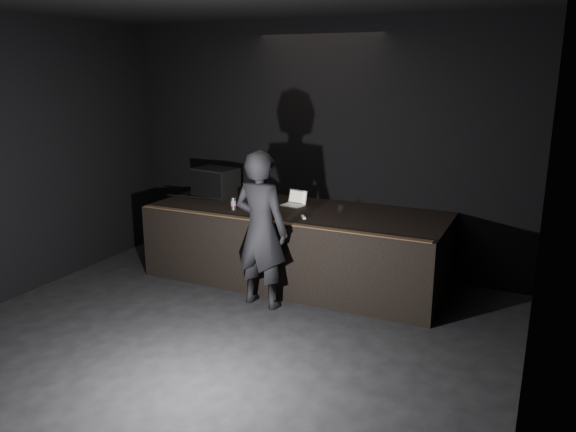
{
  "coord_description": "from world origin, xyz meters",
  "views": [
    {
      "loc": [
        3.02,
        -3.93,
        2.84
      ],
      "look_at": [
        0.08,
        2.3,
        1.02
      ],
      "focal_mm": 35.0,
      "sensor_mm": 36.0,
      "label": 1
    }
  ],
  "objects_px": {
    "beer_can": "(233,204)",
    "person": "(261,230)",
    "laptop": "(295,201)",
    "stage_riser": "(296,245)",
    "stage_monitor": "(215,182)"
  },
  "relations": [
    {
      "from": "stage_monitor",
      "to": "beer_can",
      "type": "xyz_separation_m",
      "value": [
        0.69,
        -0.64,
        -0.12
      ]
    },
    {
      "from": "laptop",
      "to": "beer_can",
      "type": "height_order",
      "value": "laptop"
    },
    {
      "from": "laptop",
      "to": "person",
      "type": "relative_size",
      "value": 0.17
    },
    {
      "from": "stage_monitor",
      "to": "person",
      "type": "xyz_separation_m",
      "value": [
        1.41,
        -1.23,
        -0.24
      ]
    },
    {
      "from": "stage_monitor",
      "to": "laptop",
      "type": "height_order",
      "value": "stage_monitor"
    },
    {
      "from": "stage_riser",
      "to": "person",
      "type": "height_order",
      "value": "person"
    },
    {
      "from": "stage_riser",
      "to": "beer_can",
      "type": "height_order",
      "value": "beer_can"
    },
    {
      "from": "stage_monitor",
      "to": "laptop",
      "type": "xyz_separation_m",
      "value": [
        1.33,
        -0.06,
        -0.15
      ]
    },
    {
      "from": "stage_riser",
      "to": "person",
      "type": "xyz_separation_m",
      "value": [
        -0.04,
        -0.95,
        0.46
      ]
    },
    {
      "from": "beer_can",
      "to": "person",
      "type": "xyz_separation_m",
      "value": [
        0.73,
        -0.59,
        -0.12
      ]
    },
    {
      "from": "stage_riser",
      "to": "beer_can",
      "type": "xyz_separation_m",
      "value": [
        -0.77,
        -0.36,
        0.58
      ]
    },
    {
      "from": "laptop",
      "to": "person",
      "type": "distance_m",
      "value": 1.18
    },
    {
      "from": "laptop",
      "to": "beer_can",
      "type": "bearing_deg",
      "value": -128.05
    },
    {
      "from": "laptop",
      "to": "stage_monitor",
      "type": "bearing_deg",
      "value": -172.59
    },
    {
      "from": "stage_riser",
      "to": "person",
      "type": "distance_m",
      "value": 1.06
    }
  ]
}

